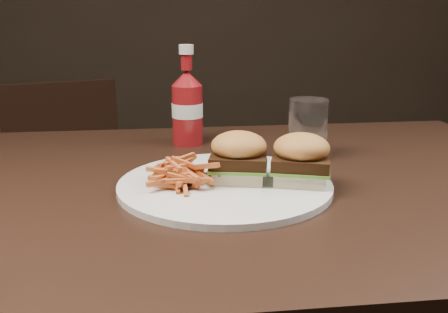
{
  "coord_description": "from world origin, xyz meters",
  "views": [
    {
      "loc": [
        -0.11,
        -0.83,
        1.03
      ],
      "look_at": [
        -0.01,
        -0.04,
        0.8
      ],
      "focal_mm": 42.0,
      "sensor_mm": 36.0,
      "label": 1
    }
  ],
  "objects": [
    {
      "name": "tumbler",
      "position": [
        0.17,
        0.11,
        0.81
      ],
      "size": [
        0.09,
        0.09,
        0.12
      ],
      "primitive_type": "cylinder",
      "rotation": [
        0.0,
        0.0,
        0.31
      ],
      "color": "white",
      "rests_on": "dining_table"
    },
    {
      "name": "fries_pile",
      "position": [
        -0.08,
        -0.04,
        0.78
      ],
      "size": [
        0.11,
        0.11,
        0.04
      ],
      "primitive_type": null,
      "rotation": [
        0.0,
        0.0,
        0.18
      ],
      "color": "#CF542A",
      "rests_on": "plate"
    },
    {
      "name": "plate",
      "position": [
        -0.01,
        -0.05,
        0.76
      ],
      "size": [
        0.34,
        0.34,
        0.01
      ],
      "primitive_type": "cylinder",
      "color": "white",
      "rests_on": "dining_table"
    },
    {
      "name": "sandwich_half_a",
      "position": [
        0.01,
        -0.04,
        0.77
      ],
      "size": [
        0.09,
        0.09,
        0.02
      ],
      "primitive_type": "cube",
      "rotation": [
        0.0,
        0.0,
        -0.23
      ],
      "color": "beige",
      "rests_on": "plate"
    },
    {
      "name": "chair_far",
      "position": [
        -0.45,
        0.93,
        0.43
      ],
      "size": [
        0.45,
        0.45,
        0.03
      ],
      "primitive_type": "cube",
      "rotation": [
        0.0,
        0.0,
        3.44
      ],
      "color": "black",
      "rests_on": "ground"
    },
    {
      "name": "sandwich_half_b",
      "position": [
        0.11,
        -0.06,
        0.77
      ],
      "size": [
        0.1,
        0.09,
        0.02
      ],
      "primitive_type": "cube",
      "rotation": [
        0.0,
        0.0,
        -0.31
      ],
      "color": "beige",
      "rests_on": "plate"
    },
    {
      "name": "ketchup_bottle",
      "position": [
        -0.05,
        0.25,
        0.81
      ],
      "size": [
        0.08,
        0.08,
        0.13
      ],
      "primitive_type": "cylinder",
      "rotation": [
        0.0,
        0.0,
        -0.36
      ],
      "color": "maroon",
      "rests_on": "dining_table"
    },
    {
      "name": "dining_table",
      "position": [
        0.0,
        0.0,
        0.73
      ],
      "size": [
        1.2,
        0.8,
        0.04
      ],
      "primitive_type": "cube",
      "color": "black",
      "rests_on": "ground"
    }
  ]
}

